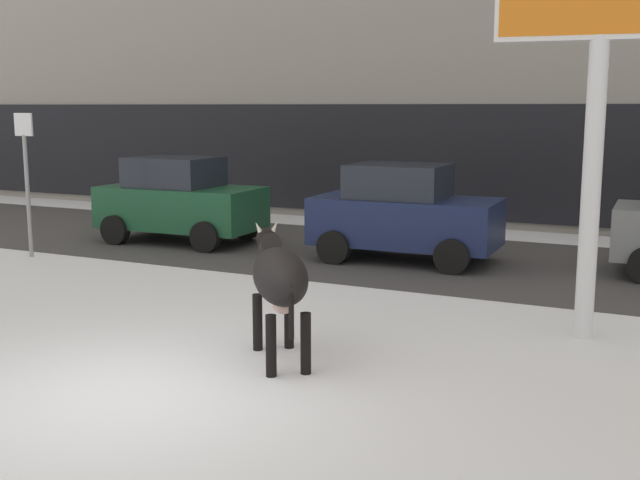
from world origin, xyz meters
TOP-DOWN VIEW (x-y plane):
  - ground_plane at (0.00, 0.00)m, footprint 120.00×120.00m
  - road_strip at (0.00, 8.33)m, footprint 60.00×5.60m
  - cow_black at (0.86, 1.65)m, footprint 1.51×1.73m
  - car_darkgreen_hatchback at (-5.00, 7.84)m, footprint 3.55×2.02m
  - car_navy_hatchback at (0.13, 7.97)m, footprint 3.55×2.02m
  - street_sign at (-6.66, 5.14)m, footprint 0.44×0.08m

SIDE VIEW (x-z plane):
  - ground_plane at x=0.00m, z-range 0.00..0.00m
  - road_strip at x=0.00m, z-range 0.00..0.01m
  - car_darkgreen_hatchback at x=-5.00m, z-range 0.00..1.86m
  - car_navy_hatchback at x=0.13m, z-range 0.00..1.86m
  - cow_black at x=0.86m, z-range 0.22..1.76m
  - street_sign at x=-6.66m, z-range 0.26..3.08m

